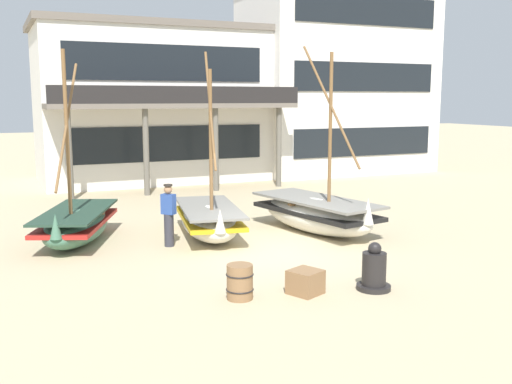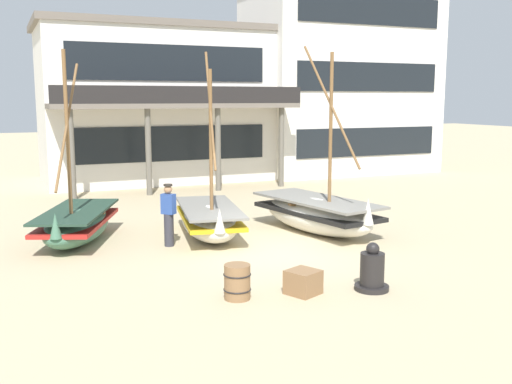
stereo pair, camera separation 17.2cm
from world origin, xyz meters
name	(u,v)px [view 2 (the right image)]	position (x,y,z in m)	size (l,w,h in m)	color
ground_plane	(271,250)	(0.00, 0.00, 0.00)	(120.00, 120.00, 0.00)	tan
fishing_boat_near_left	(209,220)	(-0.98, 2.08, 0.51)	(2.24, 4.07, 5.22)	silver
fishing_boat_centre_large	(317,213)	(2.13, 1.37, 0.57)	(2.43, 4.59, 5.45)	silver
fishing_boat_far_right	(77,224)	(-4.54, 2.94, 0.52)	(2.85, 4.12, 5.18)	#427056
fisherman_by_hull	(169,216)	(-2.33, 1.52, 0.83)	(0.40, 0.42, 1.68)	#33333D
capstan_winch	(372,271)	(0.54, -3.78, 0.40)	(0.71, 0.71, 1.01)	black
wooden_barrel	(237,282)	(-2.23, -3.18, 0.35)	(0.56, 0.56, 0.70)	olive
cargo_crate	(303,282)	(-0.89, -3.43, 0.25)	(0.59, 0.59, 0.49)	olive
harbor_building_main	(155,103)	(0.70, 14.88, 3.68)	(10.94, 8.16, 7.35)	white
harbor_building_annex	(339,79)	(10.68, 14.27, 4.98)	(9.96, 5.86, 9.93)	white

